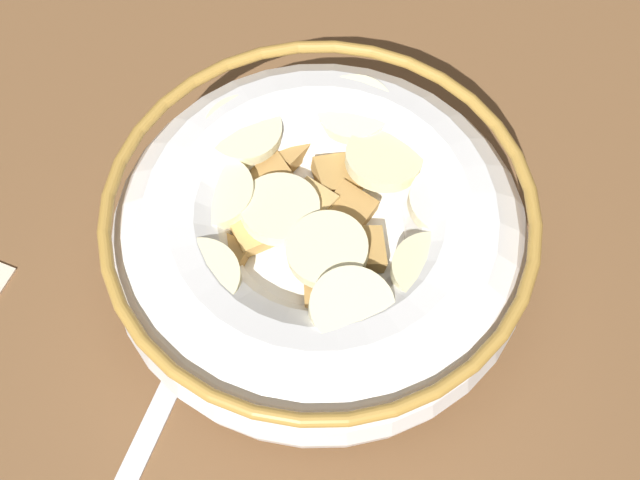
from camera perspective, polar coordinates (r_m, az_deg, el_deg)
name	(u,v)px	position (r cm, az deg, el deg)	size (l,w,h in cm)	color
ground_plane	(320,278)	(42.56, 0.00, -2.59)	(106.63, 106.63, 2.00)	brown
cereal_bowl	(320,237)	(38.81, -0.02, 0.18)	(19.14, 19.14, 5.98)	white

